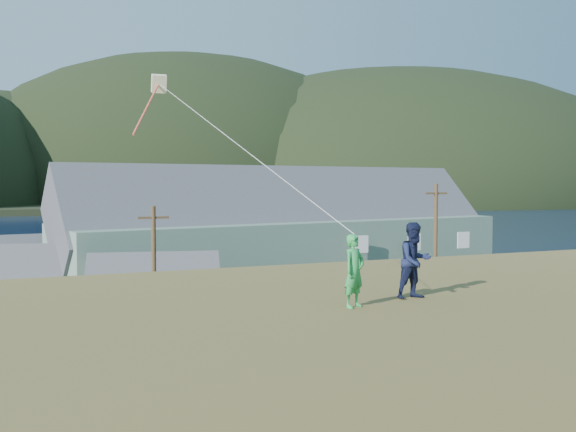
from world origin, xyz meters
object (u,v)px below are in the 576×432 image
object	(u,v)px
wharf	(42,272)
kite_flyer_green	(354,271)
lodge	(289,236)
kite_flyer_navy	(415,261)
shed_palegreen_far	(45,272)
shed_white	(154,300)

from	to	relation	value
wharf	kite_flyer_green	size ratio (longest dim) A/B	16.45
lodge	wharf	bearing A→B (deg)	123.67
wharf	kite_flyer_navy	distance (m)	60.19
lodge	shed_palegreen_far	bearing A→B (deg)	157.62
shed_white	shed_palegreen_far	size ratio (longest dim) A/B	0.85
shed_white	shed_palegreen_far	world-z (taller)	shed_palegreen_far
wharf	lodge	size ratio (longest dim) A/B	0.65
lodge	shed_white	bearing A→B (deg)	-150.79
wharf	kite_flyer_green	xyz separation A→B (m)	(5.09, -59.71, 7.54)
shed_palegreen_far	kite_flyer_navy	xyz separation A→B (m)	(7.00, -42.91, 5.45)
lodge	kite_flyer_green	bearing A→B (deg)	-119.79
kite_flyer_navy	shed_white	bearing A→B (deg)	88.46
shed_white	kite_flyer_green	bearing A→B (deg)	-79.89
wharf	shed_white	world-z (taller)	shed_white
shed_white	lodge	bearing A→B (deg)	50.27
wharf	shed_palegreen_far	bearing A→B (deg)	-90.38
wharf	shed_white	xyz separation A→B (m)	(5.87, -31.84, 2.07)
shed_palegreen_far	kite_flyer_green	world-z (taller)	kite_flyer_green
lodge	shed_white	world-z (taller)	lodge
wharf	shed_palegreen_far	xyz separation A→B (m)	(-0.11, -16.40, 2.18)
wharf	kite_flyer_green	distance (m)	60.40
shed_white	kite_flyer_navy	xyz separation A→B (m)	(1.02, -27.47, 5.56)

